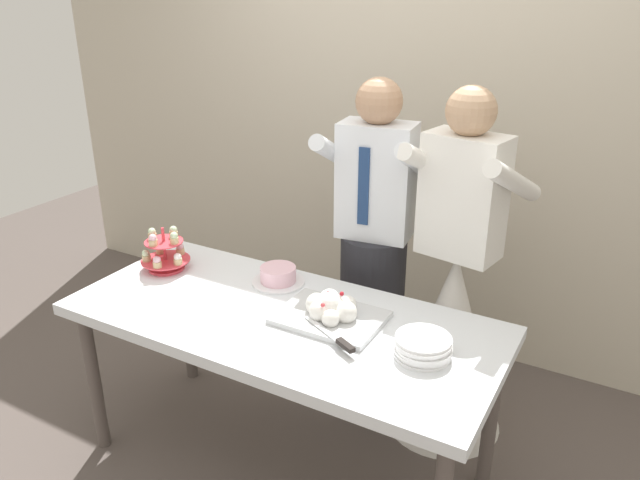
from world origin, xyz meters
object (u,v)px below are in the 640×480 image
at_px(dessert_table, 282,331).
at_px(plate_stack, 423,347).
at_px(cupcake_stand, 165,253).
at_px(person_bride, 451,320).
at_px(person_groom, 373,268).
at_px(main_cake_tray, 330,311).
at_px(round_cake, 278,276).

xyz_separation_m(dessert_table, plate_stack, (0.61, 0.00, 0.11)).
distance_m(cupcake_stand, person_bride, 1.38).
xyz_separation_m(person_groom, person_bride, (0.42, -0.02, -0.16)).
relative_size(main_cake_tray, plate_stack, 1.97).
xyz_separation_m(round_cake, person_bride, (0.70, 0.39, -0.23)).
bearing_deg(plate_stack, cupcake_stand, 175.80).
bearing_deg(main_cake_tray, cupcake_stand, 177.61).
xyz_separation_m(cupcake_stand, person_groom, (0.83, 0.55, -0.11)).
distance_m(main_cake_tray, round_cake, 0.40).
bearing_deg(dessert_table, round_cake, 125.67).
distance_m(cupcake_stand, plate_stack, 1.33).
bearing_deg(person_groom, plate_stack, -52.24).
bearing_deg(person_groom, main_cake_tray, -82.17).
bearing_deg(dessert_table, person_bride, 50.05).
bearing_deg(cupcake_stand, person_groom, 33.37).
xyz_separation_m(cupcake_stand, plate_stack, (1.33, -0.10, -0.04)).
relative_size(dessert_table, plate_stack, 8.42).
xyz_separation_m(dessert_table, person_groom, (0.11, 0.65, 0.05)).
bearing_deg(person_bride, round_cake, -150.77).
bearing_deg(person_bride, cupcake_stand, -157.00).
bearing_deg(dessert_table, cupcake_stand, 171.94).
bearing_deg(cupcake_stand, dessert_table, -8.06).
bearing_deg(plate_stack, person_bride, 97.45).
height_order(main_cake_tray, plate_stack, main_cake_tray).
bearing_deg(main_cake_tray, dessert_table, -161.62).
height_order(cupcake_stand, plate_stack, cupcake_stand).
height_order(cupcake_stand, person_groom, person_groom).
bearing_deg(main_cake_tray, plate_stack, -8.10).
bearing_deg(dessert_table, main_cake_tray, 18.38).
relative_size(person_groom, person_bride, 1.00).
height_order(dessert_table, main_cake_tray, main_cake_tray).
relative_size(cupcake_stand, plate_stack, 1.08).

